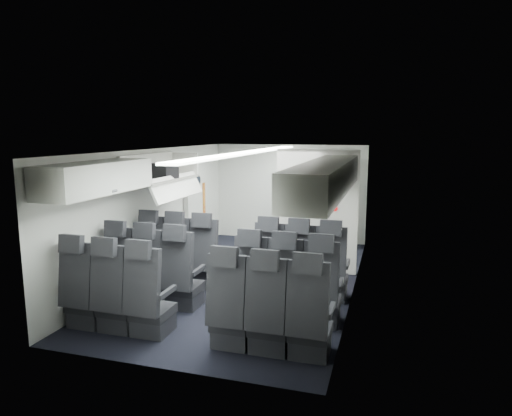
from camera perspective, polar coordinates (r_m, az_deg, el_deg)
The scene contains 14 objects.
cabin_shell at distance 7.39m, azimuth -0.89°, elevation -0.69°, with size 3.41×6.01×2.16m.
seat_row_front at distance 7.07m, azimuth -2.19°, elevation -7.19°, with size 3.33×0.56×1.24m.
seat_row_mid at distance 6.27m, azimuth -4.89°, elevation -9.45°, with size 3.33×0.56×1.24m.
seat_row_rear at distance 5.49m, azimuth -8.41°, elevation -12.32°, with size 3.33×0.56×1.24m.
overhead_bin_left_rear at distance 6.14m, azimuth -19.36°, elevation 3.59°, with size 0.53×1.80×0.40m.
overhead_bin_left_front_open at distance 7.65m, azimuth -11.87°, elevation 4.08°, with size 0.64×1.70×0.72m.
overhead_bin_right_rear at distance 5.03m, azimuth 7.45°, elevation 2.85°, with size 0.53×1.80×0.40m.
overhead_bin_right_front at distance 6.76m, azimuth 9.86°, elevation 4.49°, with size 0.53×1.70×0.40m.
bulkhead_partition at distance 7.95m, azimuth 7.62°, elevation -0.41°, with size 1.40×0.15×2.13m.
galley_unit at distance 9.85m, azimuth 9.21°, elevation 0.74°, with size 0.85×0.52×1.90m.
boarding_door at distance 9.43m, azimuth -7.55°, elevation 0.42°, with size 0.12×1.27×1.86m.
flight_attendant at distance 8.80m, azimuth 4.34°, elevation -1.27°, with size 0.58×0.38×1.58m, color black.
carry_on_bag at distance 7.65m, azimuth -11.50°, elevation 4.54°, with size 0.42×0.29×0.25m, color black.
papers at distance 8.67m, azimuth 5.52°, elevation 0.29°, with size 0.19×0.02×0.13m, color white.
Camera 1 is at (2.20, -6.94, 2.44)m, focal length 32.00 mm.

